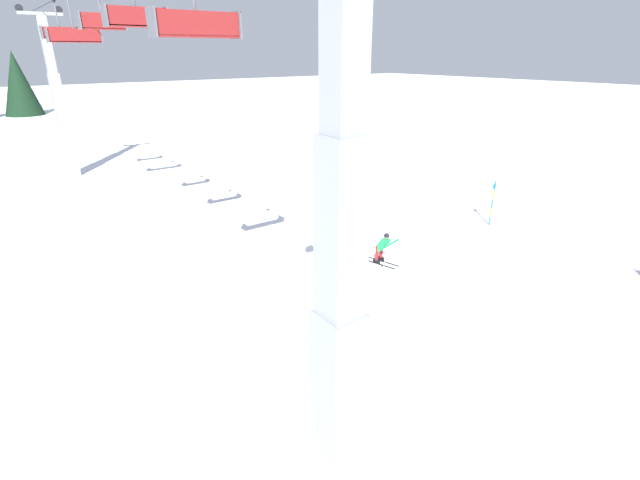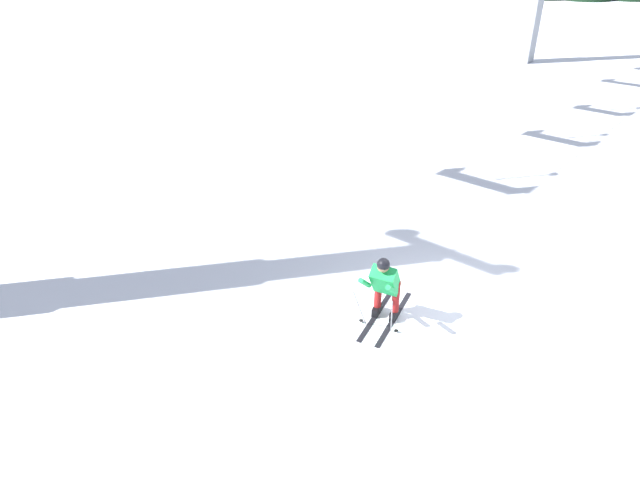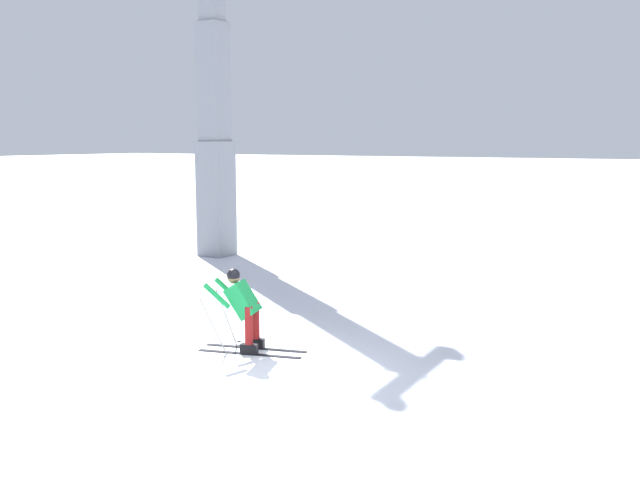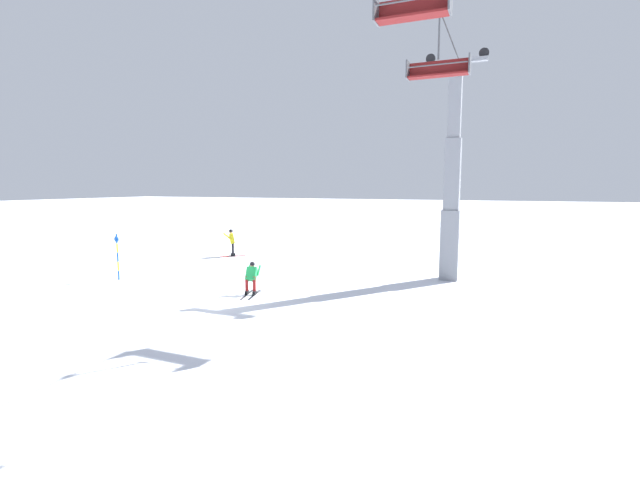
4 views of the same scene
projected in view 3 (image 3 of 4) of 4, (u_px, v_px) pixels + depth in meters
name	position (u px, v px, depth m)	size (l,w,h in m)	color
ground_plane	(264.00, 380.00, 9.94)	(260.00, 260.00, 0.00)	white
skier_carving_main	(243.00, 305.00, 11.24)	(1.80, 0.96, 1.49)	black
lift_tower_near	(214.00, 106.00, 20.13)	(0.85, 2.81, 10.75)	gray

